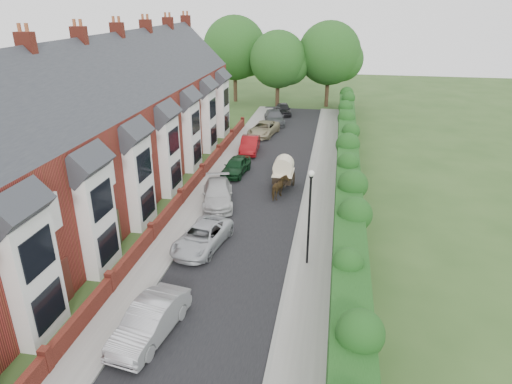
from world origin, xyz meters
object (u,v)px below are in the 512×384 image
Objects in this scene: lamppost at (310,206)px; horse_cart at (283,170)px; car_beige at (264,129)px; car_green at (236,166)px; car_black at (284,109)px; horse at (280,188)px; car_grey at (274,117)px; car_silver_b at (202,237)px; car_red at (250,145)px; car_silver_a at (150,321)px; car_white at (218,194)px.

horse_cart is at bearing 103.78° from lamppost.
car_beige is at bearing 104.53° from lamppost.
car_green is 11.21m from car_beige.
car_black is 2.21× the size of horse.
car_grey is (0.74, 16.06, 0.03)m from car_green.
car_black is 24.55m from horse.
lamppost is at bearing -56.66° from car_green.
car_black is (0.58, 31.78, 0.03)m from car_silver_b.
car_green is 2.23× the size of horse.
car_grey reaches higher than car_green.
horse_cart reaches higher than car_red.
car_beige is at bearing 82.24° from car_red.
car_silver_a reaches higher than car_beige.
lamppost reaches higher than car_silver_b.
car_red is 1.09× the size of car_black.
car_black is at bearing 81.00° from car_red.
car_white reaches higher than car_silver_b.
horse is (3.30, 7.38, 0.11)m from car_silver_b.
car_red is 0.88× the size of car_grey.
car_white reaches higher than car_green.
car_silver_b is 1.08× the size of car_red.
car_beige is at bearing -108.22° from car_grey.
car_green is at bearing 117.68° from lamppost.
car_green is 1.19× the size of horse_cart.
car_silver_a reaches higher than car_white.
car_white is 5.65m from car_green.
car_grey is (0.74, 10.46, 0.00)m from car_red.
car_silver_a is at bearing -82.51° from car_green.
car_silver_a is 0.91× the size of car_grey.
car_green is at bearing 102.62° from car_silver_b.
car_grey is (-5.66, 28.26, -2.60)m from lamppost.
horse_cart reaches higher than car_silver_a.
car_white is 26.06m from car_black.
car_silver_a is 34.73m from car_grey.
car_silver_a is 0.91× the size of car_beige.
car_beige is (0.33, 16.85, -0.03)m from car_white.
car_grey is at bearing 101.33° from lamppost.
car_beige reaches higher than car_green.
lamppost is 9.52m from car_white.
lamppost is 6.40m from car_silver_b.
car_silver_b is at bearing 98.76° from car_silver_a.
car_silver_b is 27.46m from car_grey.
car_black is (0.47, 4.32, -0.04)m from car_grey.
lamppost is 9.06m from car_silver_a.
horse is (2.72, -24.40, 0.08)m from car_black.
car_silver_a is at bearing -101.57° from car_white.
car_green is at bearing -106.57° from car_black.
horse_cart reaches higher than horse.
lamppost reaches higher than car_green.
car_red reaches higher than car_black.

